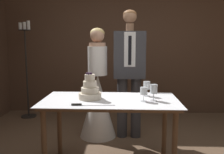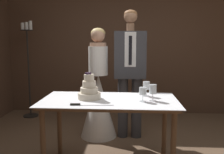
% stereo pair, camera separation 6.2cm
% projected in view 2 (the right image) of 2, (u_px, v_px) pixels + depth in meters
% --- Properties ---
extents(wall_back, '(5.03, 0.12, 2.62)m').
position_uv_depth(wall_back, '(129.00, 47.00, 4.92)').
color(wall_back, '#513828').
rests_on(wall_back, ground_plane).
extents(cake_table, '(1.49, 0.79, 0.79)m').
position_uv_depth(cake_table, '(109.00, 107.00, 2.75)').
color(cake_table, brown).
rests_on(cake_table, ground_plane).
extents(tiered_cake, '(0.25, 0.25, 0.30)m').
position_uv_depth(tiered_cake, '(89.00, 90.00, 2.75)').
color(tiered_cake, beige).
rests_on(tiered_cake, cake_table).
extents(cake_knife, '(0.43, 0.04, 0.02)m').
position_uv_depth(cake_knife, '(83.00, 105.00, 2.48)').
color(cake_knife, silver).
rests_on(cake_knife, cake_table).
extents(wine_glass_near, '(0.08, 0.08, 0.17)m').
position_uv_depth(wine_glass_near, '(146.00, 86.00, 2.88)').
color(wine_glass_near, silver).
rests_on(wine_glass_near, cake_table).
extents(wine_glass_middle, '(0.08, 0.08, 0.15)m').
position_uv_depth(wine_glass_middle, '(143.00, 91.00, 2.63)').
color(wine_glass_middle, silver).
rests_on(wine_glass_middle, cake_table).
extents(wine_glass_far, '(0.08, 0.08, 0.18)m').
position_uv_depth(wine_glass_far, '(153.00, 90.00, 2.65)').
color(wine_glass_far, silver).
rests_on(wine_glass_far, cake_table).
extents(bride, '(0.54, 0.54, 1.61)m').
position_uv_depth(bride, '(98.00, 98.00, 3.70)').
color(bride, white).
rests_on(bride, ground_plane).
extents(groom, '(0.45, 0.25, 1.86)m').
position_uv_depth(groom, '(130.00, 68.00, 3.60)').
color(groom, '#38383D').
rests_on(groom, ground_plane).
extents(candle_stand, '(0.28, 0.28, 1.79)m').
position_uv_depth(candle_stand, '(29.00, 68.00, 4.63)').
color(candle_stand, black).
rests_on(candle_stand, ground_plane).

